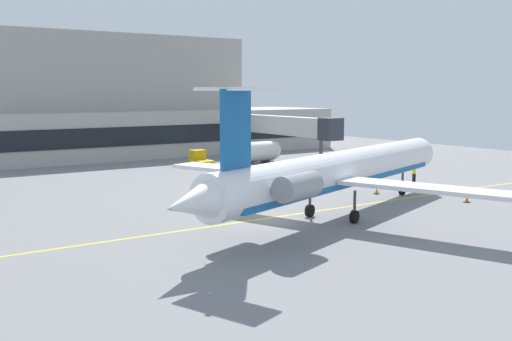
# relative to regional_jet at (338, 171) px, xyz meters

# --- Properties ---
(ground) EXTENTS (120.00, 120.00, 0.11)m
(ground) POSITION_rel_regional_jet_xyz_m (-4.46, 1.89, -3.46)
(ground) COLOR slate
(terminal_building) EXTENTS (65.64, 17.04, 17.17)m
(terminal_building) POSITION_rel_regional_jet_xyz_m (3.89, 51.09, 3.16)
(terminal_building) COLOR #ADA89E
(terminal_building) RESTS_ON ground
(jet_bridge_west) EXTENTS (2.40, 21.42, 6.01)m
(jet_bridge_west) POSITION_rel_regional_jet_xyz_m (18.10, 30.42, 1.23)
(jet_bridge_west) COLOR silver
(jet_bridge_west) RESTS_ON ground
(regional_jet) EXTENTS (34.26, 26.74, 9.34)m
(regional_jet) POSITION_rel_regional_jet_xyz_m (0.00, 0.00, 0.00)
(regional_jet) COLOR white
(regional_jet) RESTS_ON ground
(baggage_tug) EXTENTS (2.21, 3.33, 2.05)m
(baggage_tug) POSITION_rel_regional_jet_xyz_m (5.99, 31.39, -2.47)
(baggage_tug) COLOR #E5B20C
(baggage_tug) RESTS_ON ground
(fuel_tank) EXTENTS (6.39, 2.54, 2.79)m
(fuel_tank) POSITION_rel_regional_jet_xyz_m (13.99, 30.33, -1.87)
(fuel_tank) COLOR white
(fuel_tank) RESTS_ON ground
(marshaller) EXTENTS (0.82, 0.34, 2.02)m
(marshaller) POSITION_rel_regional_jet_xyz_m (17.52, 8.17, -2.37)
(marshaller) COLOR #191E33
(marshaller) RESTS_ON ground
(safety_cone_alpha) EXTENTS (0.47, 0.47, 0.55)m
(safety_cone_alpha) POSITION_rel_regional_jet_xyz_m (9.75, 5.66, -3.16)
(safety_cone_alpha) COLOR orange
(safety_cone_alpha) RESTS_ON ground
(safety_cone_bravo) EXTENTS (0.47, 0.47, 0.55)m
(safety_cone_bravo) POSITION_rel_regional_jet_xyz_m (12.92, -1.48, -3.16)
(safety_cone_bravo) COLOR orange
(safety_cone_bravo) RESTS_ON ground
(safety_cone_charlie) EXTENTS (0.47, 0.47, 0.55)m
(safety_cone_charlie) POSITION_rel_regional_jet_xyz_m (-7.68, 7.38, -3.16)
(safety_cone_charlie) COLOR orange
(safety_cone_charlie) RESTS_ON ground
(safety_cone_delta) EXTENTS (0.47, 0.47, 0.55)m
(safety_cone_delta) POSITION_rel_regional_jet_xyz_m (6.06, 9.62, -3.16)
(safety_cone_delta) COLOR orange
(safety_cone_delta) RESTS_ON ground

